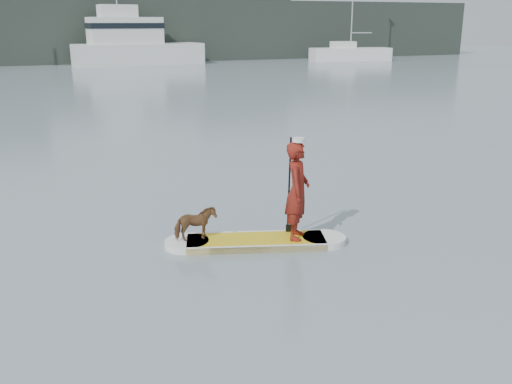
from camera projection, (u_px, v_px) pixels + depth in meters
name	position (u px, v px, depth m)	size (l,w,h in m)	color
ground	(358.00, 272.00, 9.24)	(140.00, 140.00, 0.00)	slate
paddleboard	(256.00, 242.00, 10.35)	(3.19, 1.54, 0.12)	gold
paddler	(297.00, 191.00, 10.13)	(0.65, 0.42, 1.77)	maroon
white_cap	(299.00, 140.00, 9.87)	(0.22, 0.22, 0.07)	silver
dog	(195.00, 224.00, 10.16)	(0.33, 0.73, 0.62)	brown
paddle	(289.00, 197.00, 10.47)	(0.12, 0.29, 2.00)	black
sailboat_f	(350.00, 53.00, 58.32)	(8.45, 3.72, 12.23)	silver
motor_yacht_a	(133.00, 43.00, 52.51)	(12.02, 4.70, 7.04)	silver
shore_mass	(72.00, 31.00, 55.53)	(90.00, 6.00, 6.00)	black
shore_building_east	(241.00, 20.00, 62.52)	(10.00, 4.00, 8.00)	black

